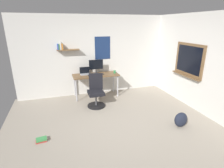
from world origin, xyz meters
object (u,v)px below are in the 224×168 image
desk (96,77)px  book_stack_on_floor (41,140)px  laptop (85,73)px  backpack (181,120)px  computer_mouse (103,74)px  coffee_mug (115,72)px  monitor_primary (96,66)px  keyboard (94,75)px  office_chair (96,93)px

desk → book_stack_on_floor: (-1.64, -2.04, -0.64)m
laptop → backpack: 3.21m
computer_mouse → coffee_mug: (0.43, 0.05, 0.03)m
monitor_primary → keyboard: 0.33m
laptop → office_chair: bearing=-78.9°
laptop → keyboard: (0.26, -0.22, -0.04)m
office_chair → monitor_primary: (0.20, 0.81, 0.61)m
computer_mouse → backpack: 2.75m
computer_mouse → backpack: computer_mouse is taller
office_chair → laptop: laptop is taller
computer_mouse → keyboard: bearing=180.0°
coffee_mug → keyboard: bearing=-176.0°
office_chair → coffee_mug: office_chair is taller
monitor_primary → coffee_mug: (0.60, -0.12, -0.22)m
desk → coffee_mug: size_ratio=16.03×
office_chair → monitor_primary: bearing=76.0°
office_chair → keyboard: office_chair is taller
monitor_primary → backpack: 3.03m
laptop → book_stack_on_floor: bearing=-120.9°
laptop → backpack: size_ratio=0.86×
book_stack_on_floor → coffee_mug: bearing=41.6°
book_stack_on_floor → keyboard: bearing=51.5°
desk → book_stack_on_floor: 2.69m
monitor_primary → coffee_mug: size_ratio=5.04×
office_chair → book_stack_on_floor: office_chair is taller
backpack → book_stack_on_floor: 3.14m
desk → backpack: bearing=-58.9°
laptop → keyboard: 0.34m
coffee_mug → laptop: bearing=170.3°
keyboard → backpack: 2.88m
desk → keyboard: 0.14m
office_chair → keyboard: size_ratio=2.57×
desk → computer_mouse: computer_mouse is taller
book_stack_on_floor → backpack: bearing=-7.3°
desk → book_stack_on_floor: size_ratio=6.35×
monitor_primary → book_stack_on_floor: size_ratio=2.00×
computer_mouse → book_stack_on_floor: 2.79m
monitor_primary → computer_mouse: 0.35m
office_chair → backpack: office_chair is taller
keyboard → book_stack_on_floor: bearing=-128.5°
keyboard → backpack: keyboard is taller
office_chair → coffee_mug: 1.13m
book_stack_on_floor → desk: bearing=51.3°
book_stack_on_floor → laptop: bearing=59.1°
office_chair → book_stack_on_floor: bearing=-137.9°
keyboard → coffee_mug: (0.71, 0.05, 0.04)m
monitor_primary → book_stack_on_floor: bearing=-128.1°
keyboard → backpack: (1.55, -2.37, -0.58)m
laptop → backpack: laptop is taller
computer_mouse → book_stack_on_floor: computer_mouse is taller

